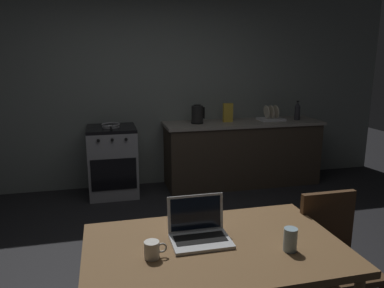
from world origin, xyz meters
The scene contains 14 objects.
ground_plane centered at (0.00, 0.00, 0.00)m, with size 12.00×12.00×0.00m, color black.
back_wall centered at (0.30, 2.35, 1.30)m, with size 6.40×0.10×2.60m, color slate.
kitchen_counter centered at (1.25, 2.00, 0.44)m, with size 2.16×0.64×0.88m.
stove_oven centered at (-0.51, 1.99, 0.44)m, with size 0.60×0.62×0.88m.
dining_table centered at (-0.05, -0.94, 0.67)m, with size 1.37×0.85×0.74m.
chair centered at (0.80, -0.79, 0.50)m, with size 0.40×0.40×0.87m.
laptop centered at (-0.11, -0.86, 0.79)m, with size 0.32×0.24×0.23m.
electric_kettle centered at (0.61, 2.00, 1.00)m, with size 0.18×0.16×0.25m.
bottle centered at (2.03, 1.95, 1.01)m, with size 0.08×0.08×0.27m.
frying_pan centered at (-0.51, 1.97, 0.91)m, with size 0.23×0.41×0.05m.
coffee_mug centered at (-0.39, -0.99, 0.79)m, with size 0.12×0.08×0.09m.
drinking_glass centered at (0.31, -1.09, 0.80)m, with size 0.07×0.07×0.12m.
cereal_box centered at (1.04, 2.02, 1.01)m, with size 0.13×0.05×0.25m.
dish_rack centered at (1.66, 2.00, 0.93)m, with size 0.34×0.26×0.21m.
Camera 1 is at (-0.59, -2.66, 1.71)m, focal length 34.55 mm.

